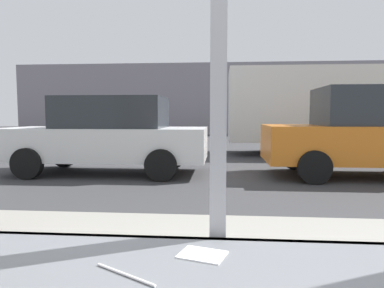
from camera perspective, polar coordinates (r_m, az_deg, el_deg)
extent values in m
plane|color=#38383A|center=(9.11, 4.67, -3.48)|extent=(60.00, 60.00, 0.00)
cube|color=gray|center=(2.89, 4.42, -20.54)|extent=(16.00, 2.80, 0.14)
cube|color=#404245|center=(1.11, 4.17, -15.59)|extent=(2.24, 0.02, 0.02)
cube|color=#9E9EA3|center=(1.12, 4.41, 18.55)|extent=(0.05, 0.08, 1.29)
cube|color=gray|center=(23.81, 4.78, 7.28)|extent=(28.00, 1.20, 4.72)
cylinder|color=white|center=(0.89, -10.84, -20.10)|extent=(0.17, 0.10, 0.01)
cube|color=white|center=(0.98, 1.70, -17.54)|extent=(0.14, 0.12, 0.00)
cube|color=silver|center=(8.01, -13.73, 0.09)|extent=(4.42, 1.71, 0.70)
cube|color=#282D33|center=(7.94, -12.82, 5.04)|extent=(2.30, 1.51, 0.68)
cylinder|color=black|center=(8.57, -3.12, -1.83)|extent=(0.64, 0.18, 0.64)
cylinder|color=black|center=(6.89, -5.07, -3.45)|extent=(0.64, 0.18, 0.64)
cylinder|color=black|center=(9.34, -20.02, -1.56)|extent=(0.64, 0.18, 0.64)
cylinder|color=black|center=(7.83, -25.26, -2.90)|extent=(0.64, 0.18, 0.64)
cube|color=orange|center=(8.20, 26.85, 0.04)|extent=(4.29, 1.76, 0.76)
cube|color=#282D33|center=(8.21, 27.51, 5.44)|extent=(2.23, 1.54, 0.79)
cylinder|color=black|center=(8.69, 16.39, -1.93)|extent=(0.64, 0.18, 0.64)
cylinder|color=black|center=(6.99, 19.29, -3.59)|extent=(0.64, 0.18, 0.64)
cube|color=silver|center=(12.13, 18.17, 6.00)|extent=(5.08, 2.20, 2.33)
cylinder|color=black|center=(13.06, 12.98, 0.89)|extent=(0.90, 0.24, 0.90)
cylinder|color=black|center=(10.89, 14.62, 0.12)|extent=(0.90, 0.24, 0.90)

